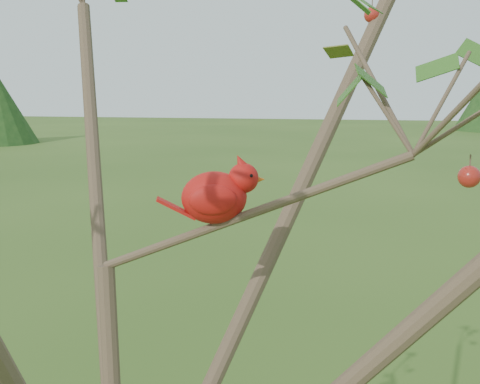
{
  "coord_description": "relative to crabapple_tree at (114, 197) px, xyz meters",
  "views": [
    {
      "loc": [
        0.44,
        -1.03,
        2.32
      ],
      "look_at": [
        0.23,
        0.09,
        2.12
      ],
      "focal_mm": 45.0,
      "sensor_mm": 36.0,
      "label": 1
    }
  ],
  "objects": [
    {
      "name": "crabapple_tree",
      "position": [
        0.0,
        0.0,
        0.0
      ],
      "size": [
        2.35,
        2.05,
        2.95
      ],
      "color": "#432F24",
      "rests_on": "ground"
    },
    {
      "name": "distant_trees",
      "position": [
        -4.67,
        23.93,
        -0.54
      ],
      "size": [
        41.13,
        18.14,
        3.5
      ],
      "color": "#432F24",
      "rests_on": "ground"
    },
    {
      "name": "cardinal",
      "position": [
        0.17,
        0.11,
        -0.01
      ],
      "size": [
        0.21,
        0.13,
        0.15
      ],
      "rotation": [
        0.0,
        0.0,
        0.29
      ],
      "color": "red",
      "rests_on": "ground"
    }
  ]
}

